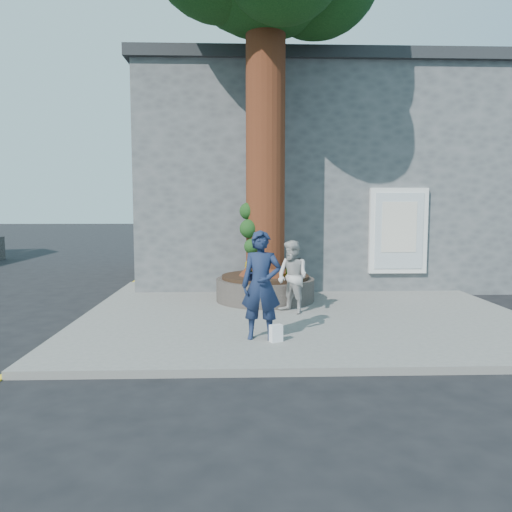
{
  "coord_description": "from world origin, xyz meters",
  "views": [
    {
      "loc": [
        0.18,
        -9.59,
        2.32
      ],
      "look_at": [
        0.56,
        1.2,
        1.25
      ],
      "focal_mm": 35.0,
      "sensor_mm": 36.0,
      "label": 1
    }
  ],
  "objects": [
    {
      "name": "yellow_line",
      "position": [
        -3.05,
        1.0,
        0.0
      ],
      "size": [
        0.1,
        30.0,
        0.01
      ],
      "primitive_type": "cube",
      "color": "yellow",
      "rests_on": "ground"
    },
    {
      "name": "plant_c",
      "position": [
        1.22,
        1.15,
        0.89
      ],
      "size": [
        0.25,
        0.25,
        0.34
      ],
      "primitive_type": "imported",
      "rotation": [
        0.0,
        0.0,
        3.49
      ],
      "color": "gray",
      "rests_on": "planter"
    },
    {
      "name": "woman",
      "position": [
        1.29,
        0.58,
        0.87
      ],
      "size": [
        0.91,
        0.93,
        1.51
      ],
      "primitive_type": "imported",
      "rotation": [
        0.0,
        0.0,
        -0.87
      ],
      "color": "#BBB7B3",
      "rests_on": "pavement"
    },
    {
      "name": "man",
      "position": [
        0.55,
        -1.44,
        1.02
      ],
      "size": [
        0.71,
        0.51,
        1.81
      ],
      "primitive_type": "imported",
      "rotation": [
        0.0,
        0.0,
        -0.12
      ],
      "color": "#172240",
      "rests_on": "pavement"
    },
    {
      "name": "plant_b",
      "position": [
        0.42,
        1.15,
        0.94
      ],
      "size": [
        0.34,
        0.33,
        0.44
      ],
      "primitive_type": "imported",
      "rotation": [
        0.0,
        0.0,
        2.51
      ],
      "color": "gray",
      "rests_on": "planter"
    },
    {
      "name": "ground",
      "position": [
        0.0,
        0.0,
        0.0
      ],
      "size": [
        120.0,
        120.0,
        0.0
      ],
      "primitive_type": "plane",
      "color": "black",
      "rests_on": "ground"
    },
    {
      "name": "stone_shop",
      "position": [
        2.5,
        7.2,
        3.16
      ],
      "size": [
        10.3,
        8.3,
        6.3
      ],
      "color": "#4E5254",
      "rests_on": "ground"
    },
    {
      "name": "plant_a",
      "position": [
        0.54,
        1.15,
        0.88
      ],
      "size": [
        0.19,
        0.2,
        0.32
      ],
      "primitive_type": "imported",
      "rotation": [
        0.0,
        0.0,
        0.9
      ],
      "color": "gray",
      "rests_on": "planter"
    },
    {
      "name": "planter",
      "position": [
        0.8,
        2.0,
        0.41
      ],
      "size": [
        2.3,
        2.3,
        0.6
      ],
      "color": "black",
      "rests_on": "pavement"
    },
    {
      "name": "shopping_bag",
      "position": [
        0.78,
        -1.63,
        0.26
      ],
      "size": [
        0.23,
        0.19,
        0.28
      ],
      "primitive_type": "cube",
      "rotation": [
        0.0,
        0.0,
        0.42
      ],
      "color": "white",
      "rests_on": "pavement"
    },
    {
      "name": "plant_d",
      "position": [
        0.88,
        2.19,
        0.89
      ],
      "size": [
        0.41,
        0.4,
        0.34
      ],
      "primitive_type": "imported",
      "rotation": [
        0.0,
        0.0,
        5.64
      ],
      "color": "gray",
      "rests_on": "planter"
    },
    {
      "name": "pavement",
      "position": [
        1.5,
        1.0,
        0.06
      ],
      "size": [
        9.0,
        8.0,
        0.12
      ],
      "primitive_type": "cube",
      "color": "slate",
      "rests_on": "ground"
    }
  ]
}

